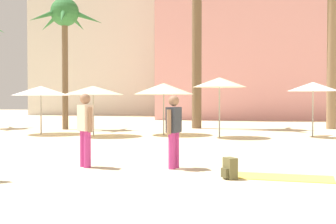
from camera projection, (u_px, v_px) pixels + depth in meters
ground at (152, 217)px, 6.12m from camera, size 120.00×120.00×0.00m
hotel_pink at (303, 14)px, 37.73m from camera, size 23.35×9.32×17.16m
palm_tree_center at (65, 21)px, 23.68m from camera, size 3.73×3.84×6.77m
cafe_umbrella_0 at (313, 87)px, 19.12m from camera, size 2.12×2.12×2.27m
cafe_umbrella_1 at (220, 82)px, 18.78m from camera, size 2.19×2.19×2.45m
cafe_umbrella_2 at (41, 91)px, 20.57m from camera, size 2.58×2.58×2.15m
cafe_umbrella_3 at (93, 90)px, 19.52m from camera, size 2.59×2.59×2.13m
cafe_umbrella_5 at (164, 89)px, 20.21m from camera, size 2.65×2.65×2.27m
beach_towel at (283, 177)px, 9.16m from camera, size 2.07×1.19×0.01m
backpack at (230, 169)px, 9.00m from camera, size 0.33×0.35×0.42m
person_mid_center at (174, 129)px, 10.35m from camera, size 0.34×0.60×1.64m
person_near_left at (85, 127)px, 10.55m from camera, size 0.48×0.51×1.69m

